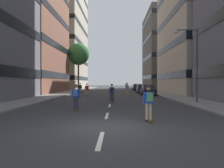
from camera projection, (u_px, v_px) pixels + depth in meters
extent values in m
plane|color=#333335|center=(113.00, 93.00, 36.36)|extent=(165.17, 165.17, 0.00)
cube|color=gray|center=(72.00, 92.00, 39.96)|extent=(3.27, 75.70, 0.14)
cube|color=gray|center=(155.00, 92.00, 39.65)|extent=(3.27, 75.70, 0.14)
cube|color=silver|center=(100.00, 140.00, 6.84)|extent=(0.16, 2.20, 0.01)
cube|color=silver|center=(107.00, 115.00, 11.84)|extent=(0.16, 2.20, 0.01)
cube|color=silver|center=(110.00, 106.00, 16.84)|extent=(0.16, 2.20, 0.01)
cube|color=silver|center=(111.00, 100.00, 21.84)|extent=(0.16, 2.20, 0.01)
cube|color=silver|center=(112.00, 97.00, 26.84)|extent=(0.16, 2.20, 0.01)
cube|color=silver|center=(113.00, 94.00, 31.84)|extent=(0.16, 2.20, 0.01)
cube|color=silver|center=(113.00, 93.00, 36.84)|extent=(0.16, 2.20, 0.01)
cube|color=silver|center=(113.00, 91.00, 41.83)|extent=(0.16, 2.20, 0.01)
cube|color=silver|center=(114.00, 90.00, 46.83)|extent=(0.16, 2.20, 0.01)
cube|color=silver|center=(114.00, 90.00, 51.83)|extent=(0.16, 2.20, 0.01)
cube|color=silver|center=(114.00, 89.00, 56.83)|extent=(0.16, 2.20, 0.01)
cube|color=silver|center=(114.00, 88.00, 61.83)|extent=(0.16, 2.20, 0.01)
cube|color=silver|center=(114.00, 88.00, 66.83)|extent=(0.16, 2.20, 0.01)
cube|color=brown|center=(15.00, 6.00, 36.34)|extent=(15.56, 16.60, 30.78)
cube|color=black|center=(15.00, 76.00, 36.47)|extent=(15.68, 16.72, 1.10)
cube|color=black|center=(15.00, 47.00, 36.41)|extent=(15.68, 16.72, 1.10)
cube|color=black|center=(15.00, 18.00, 36.36)|extent=(15.68, 16.72, 1.10)
cube|color=#B2A893|center=(57.00, 30.00, 62.16)|extent=(15.56, 23.32, 35.48)
cube|color=black|center=(57.00, 78.00, 62.31)|extent=(15.68, 23.44, 1.10)
cube|color=black|center=(57.00, 62.00, 62.26)|extent=(15.68, 23.44, 1.10)
cube|color=black|center=(57.00, 45.00, 62.21)|extent=(15.68, 23.44, 1.10)
cube|color=black|center=(57.00, 28.00, 62.16)|extent=(15.68, 23.44, 1.10)
cube|color=black|center=(57.00, 11.00, 62.11)|extent=(15.68, 23.44, 1.10)
cube|color=black|center=(213.00, 76.00, 35.80)|extent=(15.68, 18.90, 1.10)
cube|color=black|center=(213.00, 47.00, 35.75)|extent=(15.68, 18.90, 1.10)
cube|color=black|center=(213.00, 18.00, 35.70)|extent=(15.68, 18.90, 1.10)
cube|color=#4C4744|center=(172.00, 51.00, 61.56)|extent=(15.56, 18.62, 22.42)
cube|color=black|center=(172.00, 77.00, 61.64)|extent=(15.68, 18.74, 1.10)
cube|color=black|center=(172.00, 59.00, 61.58)|extent=(15.68, 18.74, 1.10)
cube|color=black|center=(172.00, 40.00, 61.53)|extent=(15.68, 18.74, 1.10)
cube|color=black|center=(172.00, 21.00, 61.47)|extent=(15.68, 18.74, 1.10)
cube|color=black|center=(148.00, 92.00, 29.75)|extent=(1.80, 4.40, 0.70)
cube|color=#2D3338|center=(148.00, 87.00, 29.59)|extent=(1.60, 2.10, 0.64)
cylinder|color=black|center=(141.00, 93.00, 31.21)|extent=(0.22, 0.64, 0.64)
cylinder|color=black|center=(152.00, 93.00, 31.18)|extent=(0.22, 0.64, 0.64)
cylinder|color=black|center=(144.00, 94.00, 28.31)|extent=(0.22, 0.64, 0.64)
cylinder|color=black|center=(155.00, 94.00, 28.28)|extent=(0.22, 0.64, 0.64)
cube|color=black|center=(137.00, 88.00, 45.69)|extent=(1.80, 4.40, 0.70)
cube|color=#2D3338|center=(137.00, 85.00, 45.53)|extent=(1.60, 2.10, 0.64)
cylinder|color=black|center=(133.00, 89.00, 47.16)|extent=(0.22, 0.64, 0.64)
cylinder|color=black|center=(140.00, 89.00, 47.12)|extent=(0.22, 0.64, 0.64)
cylinder|color=black|center=(134.00, 89.00, 44.26)|extent=(0.22, 0.64, 0.64)
cylinder|color=black|center=(141.00, 89.00, 44.23)|extent=(0.22, 0.64, 0.64)
cube|color=navy|center=(142.00, 90.00, 36.71)|extent=(1.80, 4.40, 0.70)
cube|color=#2D3338|center=(142.00, 86.00, 36.55)|extent=(1.60, 2.10, 0.64)
cylinder|color=black|center=(137.00, 91.00, 38.17)|extent=(0.22, 0.64, 0.64)
cylinder|color=black|center=(145.00, 91.00, 38.14)|extent=(0.22, 0.64, 0.64)
cylinder|color=black|center=(138.00, 91.00, 35.27)|extent=(0.22, 0.64, 0.64)
cylinder|color=black|center=(148.00, 91.00, 35.24)|extent=(0.22, 0.64, 0.64)
cylinder|color=#4C3823|center=(78.00, 76.00, 46.63)|extent=(0.36, 0.36, 6.40)
sphere|color=#387A3D|center=(78.00, 54.00, 46.59)|extent=(4.97, 4.97, 4.97)
cylinder|color=#3F3F44|center=(197.00, 66.00, 18.14)|extent=(0.16, 0.16, 6.50)
cylinder|color=#3F3F44|center=(187.00, 30.00, 18.12)|extent=(1.80, 0.10, 0.10)
ellipsoid|color=silver|center=(177.00, 32.00, 18.14)|extent=(0.50, 0.30, 0.24)
cube|color=brown|center=(126.00, 91.00, 43.99)|extent=(0.37, 0.92, 0.02)
cylinder|color=#D8BF4C|center=(127.00, 91.00, 44.31)|extent=(0.19, 0.10, 0.07)
cylinder|color=#D8BF4C|center=(126.00, 91.00, 43.68)|extent=(0.19, 0.10, 0.07)
cylinder|color=tan|center=(126.00, 89.00, 44.01)|extent=(0.16, 0.16, 0.80)
cylinder|color=tan|center=(127.00, 89.00, 43.97)|extent=(0.16, 0.16, 0.80)
cube|color=blue|center=(126.00, 86.00, 43.98)|extent=(0.35, 0.26, 0.55)
cylinder|color=blue|center=(125.00, 86.00, 44.08)|extent=(0.13, 0.24, 0.55)
cylinder|color=blue|center=(127.00, 86.00, 43.99)|extent=(0.13, 0.24, 0.55)
sphere|color=#997051|center=(126.00, 83.00, 44.00)|extent=(0.22, 0.22, 0.22)
sphere|color=black|center=(126.00, 83.00, 44.00)|extent=(0.21, 0.21, 0.21)
cube|color=#4C8C4C|center=(126.00, 85.00, 43.81)|extent=(0.29, 0.21, 0.40)
cube|color=brown|center=(80.00, 93.00, 34.16)|extent=(0.26, 0.91, 0.02)
cylinder|color=#D8BF4C|center=(81.00, 93.00, 34.48)|extent=(0.18, 0.08, 0.07)
cylinder|color=#D8BF4C|center=(80.00, 94.00, 33.84)|extent=(0.18, 0.08, 0.07)
cylinder|color=#594C47|center=(80.00, 91.00, 34.17)|extent=(0.15, 0.15, 0.80)
cylinder|color=#594C47|center=(81.00, 91.00, 34.15)|extent=(0.15, 0.15, 0.80)
cube|color=black|center=(80.00, 87.00, 34.15)|extent=(0.33, 0.22, 0.55)
cylinder|color=black|center=(79.00, 87.00, 34.22)|extent=(0.10, 0.23, 0.55)
cylinder|color=black|center=(82.00, 87.00, 34.18)|extent=(0.10, 0.23, 0.55)
sphere|color=tan|center=(80.00, 84.00, 34.17)|extent=(0.22, 0.22, 0.22)
sphere|color=black|center=(80.00, 84.00, 34.17)|extent=(0.21, 0.21, 0.21)
cube|color=brown|center=(127.00, 95.00, 28.59)|extent=(0.21, 0.90, 0.02)
cylinder|color=#D8BF4C|center=(127.00, 95.00, 28.91)|extent=(0.18, 0.07, 0.07)
cylinder|color=#D8BF4C|center=(127.00, 96.00, 28.27)|extent=(0.18, 0.07, 0.07)
cylinder|color=tan|center=(127.00, 92.00, 28.59)|extent=(0.14, 0.14, 0.80)
cylinder|color=tan|center=(128.00, 92.00, 28.58)|extent=(0.14, 0.14, 0.80)
cube|color=white|center=(127.00, 88.00, 28.58)|extent=(0.32, 0.20, 0.55)
cylinder|color=white|center=(126.00, 88.00, 28.64)|extent=(0.09, 0.23, 0.55)
cylinder|color=white|center=(129.00, 88.00, 28.62)|extent=(0.09, 0.23, 0.55)
sphere|color=beige|center=(127.00, 84.00, 28.60)|extent=(0.22, 0.22, 0.22)
sphere|color=black|center=(127.00, 84.00, 28.60)|extent=(0.21, 0.21, 0.21)
cube|color=#3F72BF|center=(127.00, 87.00, 28.40)|extent=(0.26, 0.16, 0.40)
cube|color=brown|center=(112.00, 101.00, 19.77)|extent=(0.21, 0.90, 0.02)
cylinder|color=#D8BF4C|center=(112.00, 101.00, 20.09)|extent=(0.18, 0.07, 0.07)
cylinder|color=#D8BF4C|center=(112.00, 102.00, 19.45)|extent=(0.18, 0.07, 0.07)
cylinder|color=black|center=(111.00, 97.00, 19.77)|extent=(0.14, 0.14, 0.80)
cylinder|color=black|center=(113.00, 97.00, 19.76)|extent=(0.14, 0.14, 0.80)
cube|color=blue|center=(112.00, 90.00, 19.76)|extent=(0.32, 0.21, 0.55)
cylinder|color=blue|center=(110.00, 90.00, 19.82)|extent=(0.09, 0.23, 0.55)
cylinder|color=blue|center=(114.00, 90.00, 19.80)|extent=(0.09, 0.23, 0.55)
sphere|color=beige|center=(112.00, 85.00, 19.77)|extent=(0.22, 0.22, 0.22)
sphere|color=black|center=(112.00, 85.00, 19.77)|extent=(0.21, 0.21, 0.21)
cube|color=black|center=(112.00, 90.00, 19.58)|extent=(0.26, 0.16, 0.40)
cube|color=brown|center=(149.00, 120.00, 10.07)|extent=(0.32, 0.92, 0.02)
cylinder|color=#D8BF4C|center=(147.00, 120.00, 10.39)|extent=(0.19, 0.09, 0.07)
cylinder|color=#D8BF4C|center=(151.00, 122.00, 9.76)|extent=(0.19, 0.09, 0.07)
cylinder|color=tan|center=(147.00, 111.00, 10.06)|extent=(0.16, 0.16, 0.80)
cylinder|color=tan|center=(150.00, 111.00, 10.08)|extent=(0.16, 0.16, 0.80)
cube|color=blue|center=(149.00, 98.00, 10.06)|extent=(0.34, 0.24, 0.55)
cylinder|color=blue|center=(144.00, 98.00, 10.09)|extent=(0.12, 0.24, 0.55)
cylinder|color=blue|center=(153.00, 98.00, 10.14)|extent=(0.12, 0.24, 0.55)
sphere|color=#997051|center=(149.00, 88.00, 10.08)|extent=(0.22, 0.22, 0.22)
sphere|color=black|center=(149.00, 87.00, 10.08)|extent=(0.21, 0.21, 0.21)
cube|color=#4C8C4C|center=(150.00, 97.00, 9.88)|extent=(0.28, 0.19, 0.40)
cube|color=brown|center=(87.00, 96.00, 27.67)|extent=(0.35, 0.92, 0.02)
cylinder|color=#D8BF4C|center=(88.00, 96.00, 27.98)|extent=(0.19, 0.10, 0.07)
cylinder|color=#D8BF4C|center=(86.00, 96.00, 27.35)|extent=(0.19, 0.10, 0.07)
cylinder|color=tan|center=(86.00, 93.00, 27.68)|extent=(0.16, 0.16, 0.80)
cylinder|color=tan|center=(87.00, 93.00, 27.65)|extent=(0.16, 0.16, 0.80)
cube|color=red|center=(87.00, 88.00, 27.66)|extent=(0.35, 0.25, 0.55)
cylinder|color=red|center=(85.00, 88.00, 27.75)|extent=(0.13, 0.24, 0.55)
cylinder|color=red|center=(88.00, 88.00, 27.66)|extent=(0.13, 0.24, 0.55)
sphere|color=tan|center=(87.00, 84.00, 27.67)|extent=(0.22, 0.22, 0.22)
sphere|color=black|center=(87.00, 84.00, 27.67)|extent=(0.21, 0.21, 0.21)
cube|color=#A52626|center=(86.00, 88.00, 27.48)|extent=(0.28, 0.20, 0.40)
cube|color=brown|center=(76.00, 109.00, 13.97)|extent=(0.21, 0.90, 0.02)
cylinder|color=#D8BF4C|center=(77.00, 109.00, 14.29)|extent=(0.18, 0.07, 0.07)
cylinder|color=#D8BF4C|center=(75.00, 111.00, 13.65)|extent=(0.18, 0.07, 0.07)
cylinder|color=#2D334C|center=(75.00, 103.00, 13.97)|extent=(0.14, 0.14, 0.80)
cylinder|color=#2D334C|center=(77.00, 103.00, 13.96)|extent=(0.14, 0.14, 0.80)
cube|color=blue|center=(76.00, 93.00, 13.96)|extent=(0.32, 0.20, 0.55)
cylinder|color=blue|center=(73.00, 94.00, 14.01)|extent=(0.09, 0.23, 0.55)
cylinder|color=blue|center=(79.00, 94.00, 14.00)|extent=(0.09, 0.23, 0.55)
sphere|color=tan|center=(76.00, 87.00, 13.97)|extent=(0.22, 0.22, 0.22)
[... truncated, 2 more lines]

